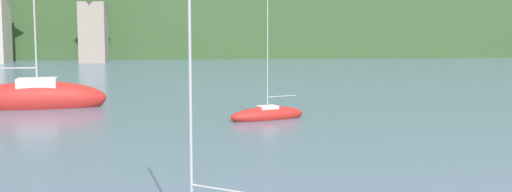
# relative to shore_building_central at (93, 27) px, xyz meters

# --- Properties ---
(wooded_hillside) EXTENTS (352.00, 65.83, 44.46)m
(wooded_hillside) POSITION_rel_shore_building_central_xyz_m (35.13, 43.71, 3.36)
(wooded_hillside) COLOR #38562D
(wooded_hillside) RESTS_ON ground_plane
(shore_building_central) EXTENTS (3.52, 4.59, 9.55)m
(shore_building_central) POSITION_rel_shore_building_central_xyz_m (0.00, 0.00, 0.00)
(shore_building_central) COLOR gray
(shore_building_central) RESTS_ON ground_plane
(sailboat_far_0) EXTENTS (4.20, 2.49, 6.34)m
(sailboat_far_0) POSITION_rel_shore_building_central_xyz_m (16.06, -53.29, -4.42)
(sailboat_far_0) COLOR red
(sailboat_far_0) RESTS_ON ground_plane
(sailboat_far_4) EXTENTS (7.88, 2.93, 11.94)m
(sailboat_far_4) POSITION_rel_shore_building_central_xyz_m (3.55, -47.38, -4.11)
(sailboat_far_4) COLOR red
(sailboat_far_4) RESTS_ON ground_plane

